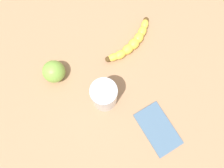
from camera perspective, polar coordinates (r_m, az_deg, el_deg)
The scene contains 5 objects.
wooden_tabletop at distance 75.30cm, azimuth 4.70°, elevation 5.06°, with size 120.00×120.00×3.00cm, color #AA7E5A.
banana at distance 75.30cm, azimuth 5.45°, elevation 11.17°, with size 6.44×22.57×3.67cm.
smoothie_glass at distance 64.03cm, azimuth -2.10°, elevation -3.24°, with size 7.86×7.86×12.55cm.
green_apple_fruit at distance 71.33cm, azimuth -15.52°, elevation 3.29°, with size 7.41×7.41×7.41cm, color #84B747.
folded_napkin at distance 70.01cm, azimuth 12.38°, elevation -11.80°, with size 15.53×9.03×0.60cm, color slate.
Camera 1 is at (12.23, -24.63, 71.60)cm, focal length 33.62 mm.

